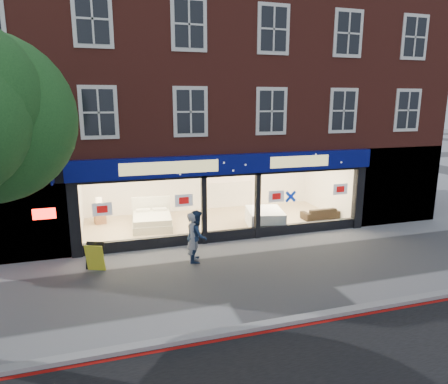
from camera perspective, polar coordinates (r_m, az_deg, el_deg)
name	(u,v)px	position (r m, az deg, el deg)	size (l,w,h in m)	color
ground	(262,272)	(12.62, 5.42, -11.30)	(120.00, 120.00, 0.00)	gray
kerb_line	(312,324)	(10.14, 12.44, -17.91)	(60.00, 0.10, 0.01)	#8C0A07
kerb_stone	(308,317)	(10.27, 11.88, -17.14)	(60.00, 0.25, 0.12)	gray
showroom_floor	(215,223)	(17.26, -1.25, -4.38)	(11.00, 4.50, 0.10)	tan
building	(204,66)	(18.18, -2.93, 17.59)	(19.00, 8.26, 10.30)	maroon
display_bed	(152,220)	(16.65, -10.25, -3.94)	(1.75, 2.07, 1.09)	silver
bedside_table	(100,217)	(17.71, -17.30, -3.42)	(0.45, 0.45, 0.55)	brown
mattress_stack	(265,218)	(16.58, 5.84, -3.73)	(1.72, 2.01, 0.70)	white
sofa	(320,213)	(18.12, 13.55, -2.94)	(1.65, 0.65, 0.48)	black
a_board	(95,257)	(13.14, -17.95, -8.80)	(0.58, 0.37, 0.89)	yellow
pedestrian_grey	(193,238)	(13.06, -4.38, -6.51)	(0.61, 0.40, 1.66)	#9DA0A5
pedestrian_blue	(197,236)	(13.15, -3.87, -6.25)	(0.83, 0.65, 1.71)	navy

